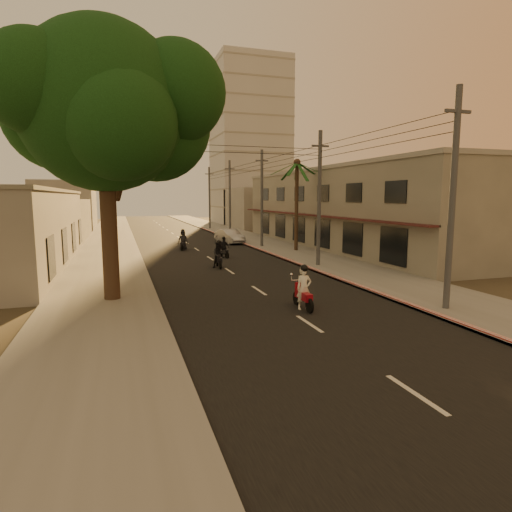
% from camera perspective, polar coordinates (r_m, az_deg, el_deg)
% --- Properties ---
extents(ground, '(160.00, 160.00, 0.00)m').
position_cam_1_polar(ground, '(19.76, 2.20, -5.85)').
color(ground, '#383023').
rests_on(ground, ground).
extents(road, '(10.00, 140.00, 0.02)m').
position_cam_1_polar(road, '(38.88, -7.93, 0.89)').
color(road, black).
rests_on(road, ground).
extents(sidewalk_right, '(5.00, 140.00, 0.12)m').
position_cam_1_polar(sidewalk_right, '(40.82, 2.50, 1.35)').
color(sidewalk_right, slate).
rests_on(sidewalk_right, ground).
extents(sidewalk_left, '(5.00, 140.00, 0.12)m').
position_cam_1_polar(sidewalk_left, '(38.32, -19.04, 0.50)').
color(sidewalk_left, slate).
rests_on(sidewalk_left, ground).
extents(curb_stripe, '(0.20, 60.00, 0.20)m').
position_cam_1_polar(curb_stripe, '(35.33, 1.66, 0.41)').
color(curb_stripe, '#B11D12').
rests_on(curb_stripe, ground).
extents(shophouse_row, '(8.80, 34.20, 7.30)m').
position_cam_1_polar(shophouse_row, '(41.49, 11.95, 6.27)').
color(shophouse_row, gray).
rests_on(shophouse_row, ground).
extents(left_building, '(8.20, 24.20, 5.20)m').
position_cam_1_polar(left_building, '(32.94, -30.80, 3.13)').
color(left_building, '#9B958C').
rests_on(left_building, ground).
extents(distant_tower, '(12.10, 12.10, 28.00)m').
position_cam_1_polar(distant_tower, '(77.96, -0.87, 14.73)').
color(distant_tower, '#B7B5B2').
rests_on(distant_tower, ground).
extents(broadleaf_tree, '(9.60, 8.70, 12.10)m').
position_cam_1_polar(broadleaf_tree, '(20.53, -18.51, 18.12)').
color(broadleaf_tree, black).
rests_on(broadleaf_tree, ground).
extents(palm_tree, '(5.00, 5.00, 8.20)m').
position_cam_1_polar(palm_tree, '(37.11, 5.49, 11.64)').
color(palm_tree, black).
rests_on(palm_tree, ground).
extents(utility_poles, '(1.20, 48.26, 9.00)m').
position_cam_1_polar(utility_poles, '(40.16, 0.78, 10.51)').
color(utility_poles, '#38383A').
rests_on(utility_poles, ground).
extents(filler_right, '(8.00, 14.00, 6.00)m').
position_cam_1_polar(filler_right, '(66.33, 0.28, 6.41)').
color(filler_right, '#9B958C').
rests_on(filler_right, ground).
extents(filler_left_near, '(8.00, 14.00, 4.40)m').
position_cam_1_polar(filler_left_near, '(52.61, -25.97, 4.37)').
color(filler_left_near, '#9B958C').
rests_on(filler_left_near, ground).
extents(filler_left_far, '(8.00, 14.00, 7.00)m').
position_cam_1_polar(filler_left_far, '(70.43, -24.00, 6.23)').
color(filler_left_far, '#9B958C').
rests_on(filler_left_far, ground).
extents(scooter_red, '(0.73, 1.95, 1.92)m').
position_cam_1_polar(scooter_red, '(18.03, 6.36, -4.51)').
color(scooter_red, black).
rests_on(scooter_red, ground).
extents(scooter_mid_a, '(0.94, 1.91, 1.87)m').
position_cam_1_polar(scooter_mid_a, '(28.47, -4.99, 0.09)').
color(scooter_mid_a, black).
rests_on(scooter_mid_a, ground).
extents(scooter_mid_b, '(1.10, 1.67, 1.66)m').
position_cam_1_polar(scooter_mid_b, '(33.27, -4.32, 1.06)').
color(scooter_mid_b, black).
rests_on(scooter_mid_b, ground).
extents(scooter_far_a, '(1.19, 1.86, 1.88)m').
position_cam_1_polar(scooter_far_a, '(38.43, -9.71, 2.04)').
color(scooter_far_a, black).
rests_on(scooter_far_a, ground).
extents(parked_car, '(3.20, 4.99, 1.45)m').
position_cam_1_polar(parked_car, '(43.60, -3.55, 2.64)').
color(parked_car, '#A6A8AE').
rests_on(parked_car, ground).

